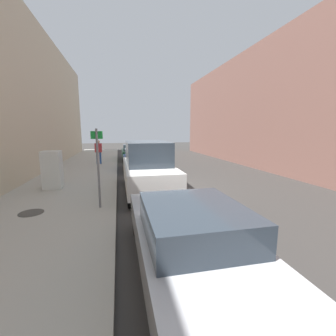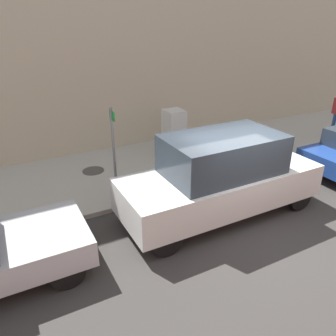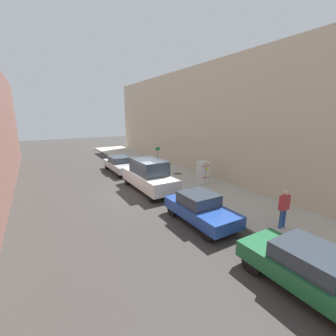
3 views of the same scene
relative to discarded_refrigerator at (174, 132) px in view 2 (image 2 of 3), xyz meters
The scene contains 7 objects.
ground_plane 4.86m from the discarded_refrigerator, ahead, with size 80.00×80.00×0.00m, color #383533.
sidewalk_slab 1.19m from the discarded_refrigerator, 48.45° to the right, with size 4.29×44.00×0.13m, color #B2ADA0.
building_facade_near 4.55m from the discarded_refrigerator, 167.73° to the right, with size 2.26×39.60×9.04m, color beige.
discarded_refrigerator is the anchor object (origin of this frame).
manhole_cover 3.22m from the discarded_refrigerator, 87.13° to the right, with size 0.70×0.70×0.02m, color #47443F.
street_sign_post 3.75m from the discarded_refrigerator, 54.27° to the right, with size 0.36×0.07×2.53m.
parked_van_white 4.09m from the discarded_refrigerator, 12.18° to the right, with size 1.93×5.20×2.15m.
Camera 2 is at (5.17, -4.91, 4.66)m, focal length 35.00 mm.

